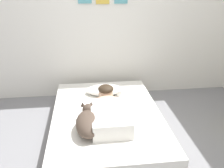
{
  "coord_description": "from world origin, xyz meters",
  "views": [
    {
      "loc": [
        -0.31,
        -2.19,
        1.79
      ],
      "look_at": [
        0.04,
        0.71,
        0.52
      ],
      "focal_mm": 38.97,
      "sensor_mm": 36.0,
      "label": 1
    }
  ],
  "objects_px": {
    "coffee_cup": "(120,93)",
    "pillow": "(104,90)",
    "cell_phone": "(119,111)",
    "bed": "(107,122)",
    "dog": "(88,122)",
    "person_lying": "(109,111)"
  },
  "relations": [
    {
      "from": "person_lying",
      "to": "coffee_cup",
      "type": "distance_m",
      "value": 0.64
    },
    {
      "from": "person_lying",
      "to": "coffee_cup",
      "type": "xyz_separation_m",
      "value": [
        0.22,
        0.6,
        -0.07
      ]
    },
    {
      "from": "person_lying",
      "to": "dog",
      "type": "relative_size",
      "value": 1.6
    },
    {
      "from": "dog",
      "to": "cell_phone",
      "type": "distance_m",
      "value": 0.54
    },
    {
      "from": "pillow",
      "to": "cell_phone",
      "type": "xyz_separation_m",
      "value": [
        0.13,
        -0.54,
        -0.05
      ]
    },
    {
      "from": "dog",
      "to": "bed",
      "type": "bearing_deg",
      "value": 56.23
    },
    {
      "from": "dog",
      "to": "cell_phone",
      "type": "height_order",
      "value": "dog"
    },
    {
      "from": "dog",
      "to": "pillow",
      "type": "bearing_deg",
      "value": 74.03
    },
    {
      "from": "pillow",
      "to": "person_lying",
      "type": "distance_m",
      "value": 0.69
    },
    {
      "from": "coffee_cup",
      "to": "dog",
      "type": "bearing_deg",
      "value": -119.81
    },
    {
      "from": "bed",
      "to": "cell_phone",
      "type": "height_order",
      "value": "cell_phone"
    },
    {
      "from": "bed",
      "to": "cell_phone",
      "type": "bearing_deg",
      "value": 2.99
    },
    {
      "from": "bed",
      "to": "pillow",
      "type": "relative_size",
      "value": 3.77
    },
    {
      "from": "person_lying",
      "to": "coffee_cup",
      "type": "relative_size",
      "value": 7.36
    },
    {
      "from": "bed",
      "to": "pillow",
      "type": "bearing_deg",
      "value": 87.85
    },
    {
      "from": "bed",
      "to": "cell_phone",
      "type": "xyz_separation_m",
      "value": [
        0.15,
        0.01,
        0.14
      ]
    },
    {
      "from": "pillow",
      "to": "person_lying",
      "type": "height_order",
      "value": "person_lying"
    },
    {
      "from": "pillow",
      "to": "cell_phone",
      "type": "distance_m",
      "value": 0.56
    },
    {
      "from": "coffee_cup",
      "to": "pillow",
      "type": "bearing_deg",
      "value": 156.1
    },
    {
      "from": "bed",
      "to": "dog",
      "type": "height_order",
      "value": "dog"
    },
    {
      "from": "coffee_cup",
      "to": "cell_phone",
      "type": "bearing_deg",
      "value": -99.55
    },
    {
      "from": "dog",
      "to": "coffee_cup",
      "type": "bearing_deg",
      "value": 60.19
    }
  ]
}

